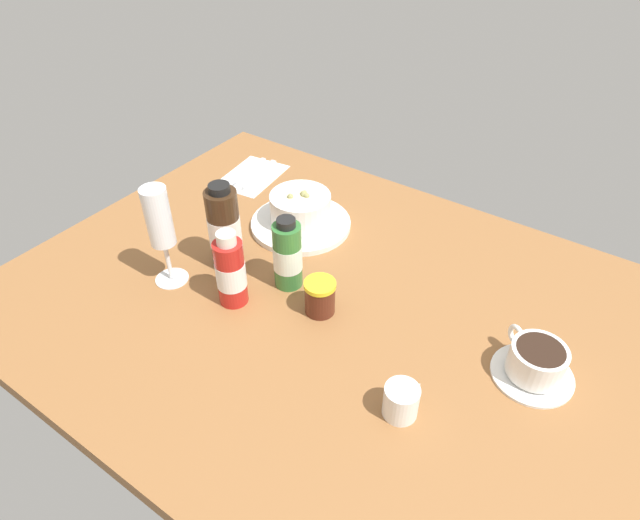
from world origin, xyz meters
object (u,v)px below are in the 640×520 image
Objects in this scene: wine_glass at (160,223)px; sauce_bottle_brown at (225,229)px; creamer_jug at (402,401)px; sauce_bottle_green at (289,254)px; jam_jar at (320,297)px; porridge_bowl at (301,212)px; sauce_bottle_red at (231,272)px; cutlery_setting at (250,176)px; coffee_cup at (536,363)px.

wine_glass is 1.11× the size of sauce_bottle_brown.
creamer_jug is 0.30× the size of wine_glass.
sauce_bottle_green is at bearing -147.36° from wine_glass.
sauce_bottle_brown is at bearing 10.75° from sauce_bottle_green.
creamer_jug is at bearing 153.56° from jam_jar.
porridge_bowl is 3.53× the size of creamer_jug.
porridge_bowl is at bearing -81.68° from sauce_bottle_red.
sauce_bottle_red is at bearing 61.25° from sauce_bottle_green.
jam_jar is 0.44× the size of sauce_bottle_red.
sauce_bottle_brown is 10.33cm from sauce_bottle_red.
wine_glass reaches higher than sauce_bottle_brown.
cutlery_setting is at bearing -71.53° from wine_glass.
coffee_cup is (-51.48, 11.44, -0.66)cm from porridge_bowl.
wine_glass is (47.82, -1.81, 9.90)cm from creamer_jug.
porridge_bowl reaches higher than jam_jar.
jam_jar reaches higher than coffee_cup.
jam_jar is (-26.81, -8.63, -9.37)cm from wine_glass.
jam_jar is at bearing 144.82° from cutlery_setting.
sauce_bottle_brown reaches higher than creamer_jug.
sauce_bottle_green is at bearing -118.75° from sauce_bottle_red.
wine_glass is at bearing 70.56° from porridge_bowl.
sauce_bottle_brown is 1.20× the size of sauce_bottle_red.
porridge_bowl is 29.83cm from wine_glass.
creamer_jug is at bearing 143.30° from porridge_bowl.
porridge_bowl is 1.46× the size of sauce_bottle_green.
porridge_bowl reaches higher than creamer_jug.
jam_jar is at bearing 133.72° from porridge_bowl.
coffee_cup reaches higher than cutlery_setting.
creamer_jug is at bearing 165.35° from sauce_bottle_brown.
cutlery_setting is 39.28cm from sauce_bottle_green.
coffee_cup is 2.12× the size of creamer_jug.
wine_glass is at bearing -2.17° from creamer_jug.
coffee_cup is (-72.96, 20.65, 2.51)cm from cutlery_setting.
sauce_bottle_red is (-7.48, 6.94, -1.60)cm from sauce_bottle_brown.
wine_glass is at bearing 14.14° from coffee_cup.
porridge_bowl is at bearing -12.52° from coffee_cup.
porridge_bowl is 25.11cm from jam_jar.
jam_jar is 9.72cm from sauce_bottle_green.
jam_jar reaches higher than creamer_jug.
sauce_bottle_brown reaches higher than porridge_bowl.
wine_glass is (60.93, 15.35, 9.76)cm from coffee_cup.
sauce_bottle_green is at bearing -24.38° from creamer_jug.
coffee_cup is 34.78cm from jam_jar.
wine_glass is at bearing 9.97° from sauce_bottle_red.
coffee_cup is 63.59cm from wine_glass.
porridge_bowl is 1.17× the size of cutlery_setting.
cutlery_setting is 0.91× the size of wine_glass.
sauce_bottle_green reaches higher than jam_jar.
jam_jar is 0.45× the size of sauce_bottle_green.
cutlery_setting is 1.22× the size of sauce_bottle_red.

